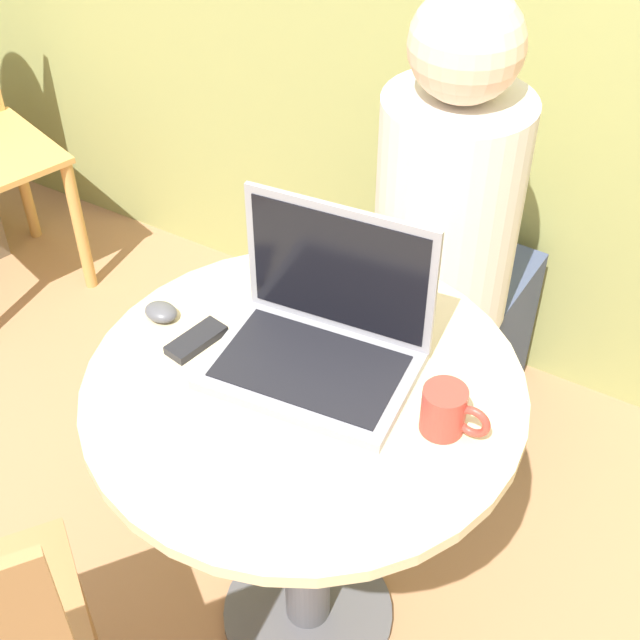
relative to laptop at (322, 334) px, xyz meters
The scene contains 7 objects.
ground_plane 0.78m from the laptop, 87.95° to the right, with size 12.00×12.00×0.00m, color #9E704C.
round_table 0.26m from the laptop, 87.95° to the right, with size 0.74×0.74×0.72m.
laptop is the anchor object (origin of this frame).
cell_phone 0.23m from the laptop, 160.44° to the right, with size 0.07×0.12×0.02m.
computer_mouse 0.31m from the laptop, behind, with size 0.06×0.05×0.03m.
coffee_cup 0.25m from the laptop, ahead, with size 0.11×0.07×0.08m.
person_seated 0.66m from the laptop, 90.83° to the left, with size 0.31×0.48×1.18m.
Camera 1 is at (0.54, -0.88, 1.77)m, focal length 50.00 mm.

